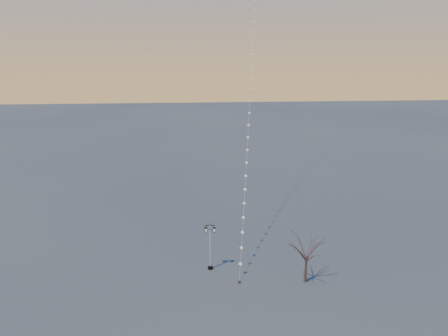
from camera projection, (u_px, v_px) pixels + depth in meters
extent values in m
plane|color=#424442|center=(232.00, 283.00, 34.15)|extent=(300.00, 300.00, 0.00)
cylinder|color=black|center=(210.00, 268.00, 36.51)|extent=(0.49, 0.49, 0.14)
cylinder|color=black|center=(210.00, 267.00, 36.47)|extent=(0.35, 0.35, 0.12)
cylinder|color=beige|center=(210.00, 245.00, 35.93)|extent=(0.11, 0.11, 4.08)
cylinder|color=black|center=(210.00, 229.00, 35.52)|extent=(0.17, 0.17, 0.05)
cube|color=black|center=(210.00, 225.00, 35.43)|extent=(0.83, 0.13, 0.05)
sphere|color=black|center=(210.00, 224.00, 35.40)|extent=(0.12, 0.12, 0.12)
pyramid|color=black|center=(206.00, 227.00, 35.47)|extent=(0.38, 0.38, 0.12)
cube|color=beige|center=(206.00, 230.00, 35.54)|extent=(0.23, 0.23, 0.30)
cube|color=black|center=(206.00, 231.00, 35.58)|extent=(0.26, 0.26, 0.03)
pyramid|color=black|center=(214.00, 227.00, 35.46)|extent=(0.38, 0.38, 0.12)
cube|color=beige|center=(214.00, 230.00, 35.53)|extent=(0.23, 0.23, 0.30)
cube|color=black|center=(214.00, 231.00, 35.58)|extent=(0.26, 0.26, 0.03)
cone|color=#473127|center=(306.00, 269.00, 34.10)|extent=(0.28, 0.28, 2.36)
cylinder|color=black|center=(239.00, 282.00, 34.18)|extent=(0.19, 0.19, 0.19)
cylinder|color=black|center=(239.00, 282.00, 34.17)|extent=(0.03, 0.03, 0.23)
cone|color=orange|center=(251.00, 60.00, 48.00)|extent=(0.08, 0.08, 0.26)
cylinder|color=white|center=(239.00, 277.00, 34.06)|extent=(0.02, 0.02, 0.75)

